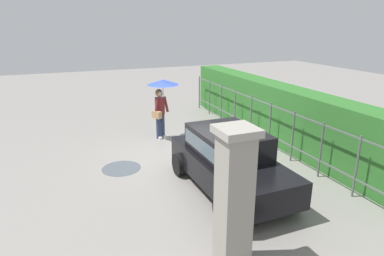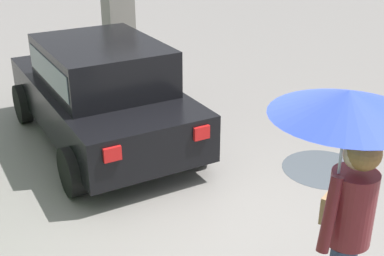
# 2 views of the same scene
# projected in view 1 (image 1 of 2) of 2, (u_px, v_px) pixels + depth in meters

# --- Properties ---
(ground_plane) EXTENTS (40.00, 40.00, 0.00)m
(ground_plane) POSITION_uv_depth(u_px,v_px,m) (188.00, 155.00, 10.23)
(ground_plane) COLOR gray
(car) EXTENTS (3.76, 1.90, 1.48)m
(car) POSITION_uv_depth(u_px,v_px,m) (229.00, 158.00, 7.96)
(car) COLOR black
(car) RESTS_ON ground
(pedestrian) EXTENTS (1.06, 1.06, 2.06)m
(pedestrian) POSITION_uv_depth(u_px,v_px,m) (161.00, 95.00, 11.33)
(pedestrian) COLOR #2D3856
(pedestrian) RESTS_ON ground
(gate_pillar) EXTENTS (0.60, 0.60, 2.42)m
(gate_pillar) POSITION_uv_depth(u_px,v_px,m) (234.00, 198.00, 5.29)
(gate_pillar) COLOR gray
(gate_pillar) RESTS_ON ground
(fence_section) EXTENTS (10.25, 0.05, 1.50)m
(fence_section) POSITION_uv_depth(u_px,v_px,m) (260.00, 119.00, 11.09)
(fence_section) COLOR #59605B
(fence_section) RESTS_ON ground
(hedge_row) EXTENTS (11.20, 0.90, 1.90)m
(hedge_row) POSITION_uv_depth(u_px,v_px,m) (279.00, 113.00, 11.31)
(hedge_row) COLOR #2D6B28
(hedge_row) RESTS_ON ground
(puddle_near) EXTENTS (1.08, 1.08, 0.00)m
(puddle_near) POSITION_uv_depth(u_px,v_px,m) (121.00, 168.00, 9.32)
(puddle_near) COLOR #4C545B
(puddle_near) RESTS_ON ground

